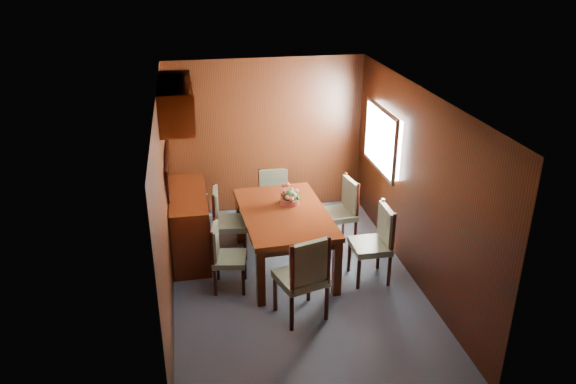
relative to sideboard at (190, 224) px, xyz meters
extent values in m
plane|color=#39404E|center=(1.25, -1.00, -0.45)|extent=(4.50, 4.50, 0.00)
cube|color=black|center=(-0.25, -1.00, 0.75)|extent=(0.02, 4.50, 2.40)
cube|color=black|center=(2.75, -1.00, 0.75)|extent=(0.02, 4.50, 2.40)
cube|color=black|center=(1.25, 1.25, 0.75)|extent=(3.00, 0.02, 2.40)
cube|color=black|center=(1.25, -3.25, 0.75)|extent=(3.00, 0.02, 2.40)
cube|color=black|center=(1.25, -1.00, 1.95)|extent=(3.00, 4.50, 0.02)
cube|color=white|center=(2.73, 0.10, 1.00)|extent=(0.14, 1.10, 0.80)
cube|color=#B2B2B7|center=(2.66, 0.10, 1.00)|extent=(0.04, 1.20, 0.90)
cube|color=black|center=(-0.22, 0.00, 0.83)|extent=(0.03, 1.36, 0.41)
cube|color=silver|center=(-0.20, 0.00, 0.83)|extent=(0.01, 1.30, 0.35)
cube|color=#371306|center=(-0.05, 0.00, 1.68)|extent=(0.40, 1.40, 0.50)
cube|color=#371306|center=(0.00, 0.00, 0.00)|extent=(0.48, 1.40, 0.90)
cube|color=#371306|center=(0.77, -1.38, -0.08)|extent=(0.10, 0.10, 0.73)
cube|color=#371306|center=(1.69, -1.33, -0.08)|extent=(0.10, 0.10, 0.73)
cube|color=#371306|center=(0.70, 0.19, -0.08)|extent=(0.10, 0.10, 0.73)
cube|color=#371306|center=(1.62, 0.23, -0.08)|extent=(0.10, 0.10, 0.73)
cube|color=black|center=(1.20, -0.57, 0.23)|extent=(1.01, 1.62, 0.11)
cube|color=#371306|center=(1.20, -0.57, 0.32)|extent=(1.14, 1.75, 0.06)
cylinder|color=black|center=(0.31, -0.74, -0.28)|extent=(0.04, 0.04, 0.35)
cylinder|color=black|center=(0.25, -1.09, -0.28)|extent=(0.04, 0.04, 0.35)
cylinder|color=black|center=(0.65, -0.80, -0.28)|extent=(0.04, 0.04, 0.35)
cylinder|color=black|center=(0.59, -1.15, -0.28)|extent=(0.04, 0.04, 0.35)
cube|color=#5F7055|center=(0.45, -0.94, -0.05)|extent=(0.45, 0.47, 0.07)
cylinder|color=black|center=(0.30, -0.74, 0.18)|extent=(0.04, 0.04, 0.46)
cylinder|color=black|center=(0.25, -1.09, 0.18)|extent=(0.04, 0.04, 0.46)
cube|color=#5F7055|center=(0.29, -0.92, 0.20)|extent=(0.11, 0.38, 0.39)
cylinder|color=black|center=(0.37, 0.11, -0.26)|extent=(0.04, 0.04, 0.39)
cylinder|color=black|center=(0.33, -0.28, -0.26)|extent=(0.04, 0.04, 0.39)
cylinder|color=black|center=(0.74, 0.08, -0.26)|extent=(0.04, 0.04, 0.39)
cylinder|color=black|center=(0.71, -0.32, -0.26)|extent=(0.04, 0.04, 0.39)
cube|color=#5F7055|center=(0.54, -0.10, 0.00)|extent=(0.48, 0.50, 0.08)
cylinder|color=black|center=(0.36, 0.12, 0.26)|extent=(0.04, 0.04, 0.52)
cylinder|color=black|center=(0.32, -0.28, 0.26)|extent=(0.04, 0.04, 0.52)
cube|color=#5F7055|center=(0.36, -0.09, 0.28)|extent=(0.10, 0.42, 0.44)
cylinder|color=black|center=(2.38, -1.27, -0.25)|extent=(0.05, 0.05, 0.40)
cylinder|color=black|center=(2.39, -0.86, -0.25)|extent=(0.05, 0.05, 0.40)
cylinder|color=black|center=(1.99, -1.27, -0.25)|extent=(0.05, 0.05, 0.40)
cylinder|color=black|center=(1.99, -0.86, -0.25)|extent=(0.05, 0.05, 0.40)
cube|color=#5F7055|center=(2.19, -1.06, 0.01)|extent=(0.46, 0.48, 0.08)
cylinder|color=black|center=(2.40, -1.27, 0.28)|extent=(0.05, 0.05, 0.54)
cylinder|color=black|center=(2.40, -0.86, 0.28)|extent=(0.05, 0.05, 0.54)
cube|color=#5F7055|center=(2.38, -1.06, 0.30)|extent=(0.06, 0.43, 0.45)
cylinder|color=black|center=(2.26, -0.27, -0.25)|extent=(0.04, 0.04, 0.39)
cylinder|color=black|center=(2.19, 0.13, -0.25)|extent=(0.04, 0.04, 0.39)
cylinder|color=black|center=(1.88, -0.32, -0.25)|extent=(0.04, 0.04, 0.39)
cylinder|color=black|center=(1.82, 0.07, -0.25)|extent=(0.04, 0.04, 0.39)
cube|color=#5F7055|center=(2.04, -0.10, 0.00)|extent=(0.51, 0.52, 0.08)
cylinder|color=black|center=(2.27, -0.26, 0.26)|extent=(0.04, 0.04, 0.52)
cylinder|color=black|center=(2.20, 0.13, 0.26)|extent=(0.04, 0.04, 0.52)
cube|color=#5F7055|center=(2.21, -0.07, 0.28)|extent=(0.12, 0.42, 0.44)
cylinder|color=black|center=(1.03, -1.92, -0.24)|extent=(0.05, 0.05, 0.43)
cylinder|color=black|center=(1.45, -1.80, -0.24)|extent=(0.05, 0.05, 0.43)
cylinder|color=black|center=(0.91, -1.52, -0.24)|extent=(0.05, 0.05, 0.43)
cylinder|color=black|center=(1.34, -1.40, -0.24)|extent=(0.05, 0.05, 0.43)
cube|color=#5F7055|center=(1.18, -1.66, 0.05)|extent=(0.62, 0.61, 0.09)
cylinder|color=black|center=(1.03, -1.93, 0.33)|extent=(0.05, 0.05, 0.57)
cylinder|color=black|center=(1.46, -1.81, 0.33)|extent=(0.05, 0.05, 0.57)
cube|color=#5F7055|center=(1.24, -1.85, 0.35)|extent=(0.46, 0.19, 0.48)
cylinder|color=black|center=(1.43, 0.54, -0.26)|extent=(0.04, 0.04, 0.38)
cylinder|color=black|center=(1.04, 0.56, -0.26)|extent=(0.04, 0.04, 0.38)
cylinder|color=black|center=(1.42, 0.17, -0.26)|extent=(0.04, 0.04, 0.38)
cylinder|color=black|center=(1.03, 0.19, -0.26)|extent=(0.04, 0.04, 0.38)
cube|color=#5F7055|center=(1.23, 0.37, -0.01)|extent=(0.47, 0.45, 0.08)
cylinder|color=black|center=(1.43, 0.55, 0.25)|extent=(0.04, 0.04, 0.51)
cylinder|color=black|center=(1.04, 0.57, 0.25)|extent=(0.04, 0.04, 0.51)
cube|color=#5F7055|center=(1.24, 0.54, 0.27)|extent=(0.41, 0.08, 0.43)
cylinder|color=#A23D31|center=(1.31, -0.36, 0.39)|extent=(0.25, 0.25, 0.08)
sphere|color=#20531B|center=(1.31, -0.36, 0.44)|extent=(0.19, 0.19, 0.19)
camera|label=1|loc=(0.06, -6.87, 3.46)|focal=35.00mm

